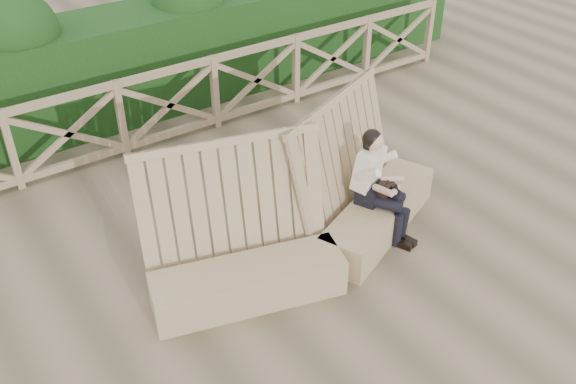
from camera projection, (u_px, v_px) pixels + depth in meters
ground at (321, 274)px, 6.81m from camera, size 60.00×60.00×0.00m
bench at (313, 230)px, 6.82m from camera, size 3.79×1.44×1.55m
woman at (377, 181)px, 7.03m from camera, size 0.53×0.83×1.30m
guardrail at (169, 105)px, 8.87m from camera, size 10.10×0.09×1.10m
hedge at (132, 63)px, 9.57m from camera, size 12.00×1.20×1.50m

